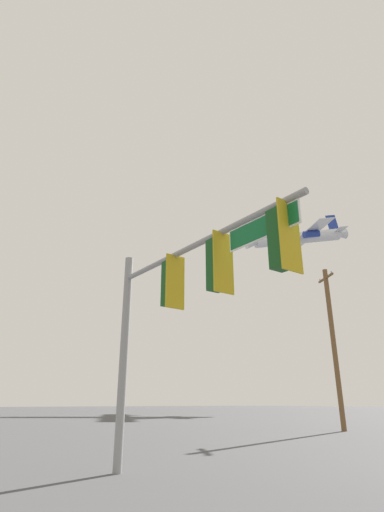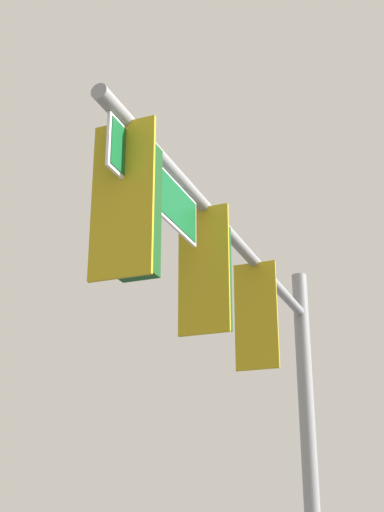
{
  "view_description": "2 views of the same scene",
  "coord_description": "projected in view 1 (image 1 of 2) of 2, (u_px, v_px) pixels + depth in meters",
  "views": [
    {
      "loc": [
        2.35,
        -13.33,
        1.61
      ],
      "look_at": [
        -3.9,
        -8.27,
        4.58
      ],
      "focal_mm": 28.0,
      "sensor_mm": 36.0,
      "label": 1
    },
    {
      "loc": [
        2.93,
        -5.95,
        1.97
      ],
      "look_at": [
        -4.26,
        -8.53,
        4.89
      ],
      "focal_mm": 50.0,
      "sensor_mm": 36.0,
      "label": 2
    }
  ],
  "objects": [
    {
      "name": "signal_pole_near",
      "position": [
        182.0,
        294.0,
        9.05
      ],
      "size": [
        6.38,
        0.65,
        5.58
      ],
      "color": "gray",
      "rests_on": "ground_plane"
    },
    {
      "name": "utility_pole",
      "position": [
        334.0,
        343.0,
        26.11
      ],
      "size": [
        1.87,
        1.22,
        10.36
      ],
      "color": "brown",
      "rests_on": "ground_plane"
    },
    {
      "name": "airplane",
      "position": [
        297.0,
        238.0,
        109.38
      ],
      "size": [
        25.87,
        27.84,
        12.27
      ],
      "color": "silver"
    }
  ]
}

